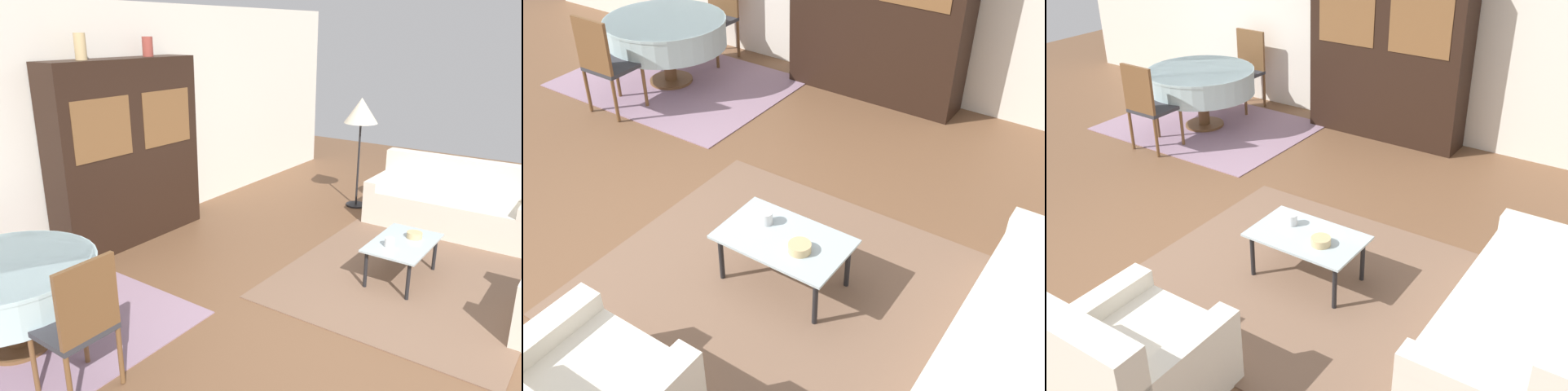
{
  "view_description": "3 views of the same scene",
  "coord_description": "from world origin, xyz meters",
  "views": [
    {
      "loc": [
        -3.37,
        -1.18,
        2.39
      ],
      "look_at": [
        0.2,
        1.4,
        0.95
      ],
      "focal_mm": 35.0,
      "sensor_mm": 36.0,
      "label": 1
    },
    {
      "loc": [
        2.94,
        -2.21,
        2.99
      ],
      "look_at": [
        1.19,
        0.38,
        0.75
      ],
      "focal_mm": 42.0,
      "sensor_mm": 36.0,
      "label": 2
    },
    {
      "loc": [
        3.4,
        -2.94,
        2.9
      ],
      "look_at": [
        1.19,
        0.38,
        0.75
      ],
      "focal_mm": 42.0,
      "sensor_mm": 36.0,
      "label": 3
    }
  ],
  "objects": [
    {
      "name": "armchair",
      "position": [
        1.0,
        -1.26,
        0.3
      ],
      "size": [
        0.91,
        0.92,
        0.81
      ],
      "color": "silver",
      "rests_on": "ground_plane"
    },
    {
      "name": "cup",
      "position": [
        0.99,
        0.45,
        0.45
      ],
      "size": [
        0.09,
        0.09,
        0.09
      ],
      "color": "white",
      "rests_on": "coffee_table"
    },
    {
      "name": "ground_plane",
      "position": [
        0.0,
        0.0,
        0.0
      ],
      "size": [
        14.0,
        14.0,
        0.0
      ],
      "primitive_type": "plane",
      "color": "brown"
    },
    {
      "name": "coffee_table",
      "position": [
        1.19,
        0.38,
        0.36
      ],
      "size": [
        0.88,
        0.54,
        0.39
      ],
      "color": "black",
      "rests_on": "area_rug"
    },
    {
      "name": "couch",
      "position": [
        2.91,
        0.4,
        0.3
      ],
      "size": [
        0.9,
        1.95,
        0.84
      ],
      "rotation": [
        0.0,
        0.0,
        1.57
      ],
      "color": "silver",
      "rests_on": "ground_plane"
    },
    {
      "name": "dining_table",
      "position": [
        -1.7,
        2.37,
        0.58
      ],
      "size": [
        1.32,
        1.32,
        0.72
      ],
      "color": "brown",
      "rests_on": "dining_rug"
    },
    {
      "name": "dining_rug",
      "position": [
        -1.63,
        2.38,
        0.01
      ],
      "size": [
        2.45,
        1.83,
        0.01
      ],
      "color": "gray",
      "rests_on": "ground_plane"
    },
    {
      "name": "dining_chair_near",
      "position": [
        -1.7,
        1.49,
        0.57
      ],
      "size": [
        0.44,
        0.44,
        1.01
      ],
      "color": "brown",
      "rests_on": "dining_rug"
    },
    {
      "name": "dining_chair_far",
      "position": [
        -1.7,
        3.26,
        0.57
      ],
      "size": [
        0.44,
        0.44,
        1.01
      ],
      "rotation": [
        0.0,
        0.0,
        3.14
      ],
      "color": "brown",
      "rests_on": "dining_rug"
    },
    {
      "name": "bowl",
      "position": [
        1.35,
        0.33,
        0.43
      ],
      "size": [
        0.15,
        0.15,
        0.06
      ],
      "color": "tan",
      "rests_on": "coffee_table"
    },
    {
      "name": "area_rug",
      "position": [
        1.24,
        0.31,
        0.01
      ],
      "size": [
        2.61,
        2.3,
        0.01
      ],
      "color": "brown",
      "rests_on": "ground_plane"
    },
    {
      "name": "display_cabinet",
      "position": [
        0.32,
        3.37,
        1.05
      ],
      "size": [
        1.89,
        0.42,
        2.1
      ],
      "color": "black",
      "rests_on": "ground_plane"
    },
    {
      "name": "wall_back",
      "position": [
        0.0,
        3.63,
        1.35
      ],
      "size": [
        10.0,
        0.06,
        2.7
      ],
      "color": "silver",
      "rests_on": "ground_plane"
    }
  ]
}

